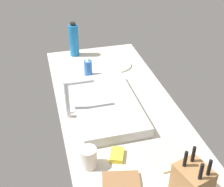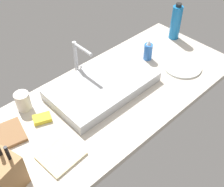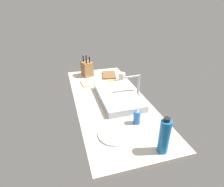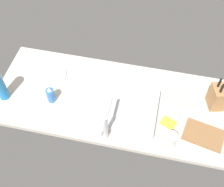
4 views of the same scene
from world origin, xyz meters
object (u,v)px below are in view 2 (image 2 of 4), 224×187
knife_block (4,175)px  dish_towel (61,155)px  sink_basin (103,85)px  dinner_plate (182,66)px  faucet (78,56)px  coffee_mug (23,101)px  dish_sponge (42,118)px  soap_bottle (148,51)px  water_bottle (176,22)px

knife_block → dish_towel: size_ratio=1.36×
sink_basin → dinner_plate: bearing=-20.7°
faucet → coffee_mug: faucet is taller
dish_towel → dish_sponge: 25.00cm
soap_bottle → coffee_mug: (-80.39, 15.53, -0.85)cm
faucet → knife_block: bearing=-150.9°
dinner_plate → dish_sponge: bearing=165.6°
dinner_plate → sink_basin: bearing=159.3°
sink_basin → soap_bottle: bearing=2.9°
sink_basin → dish_sponge: 38.12cm
sink_basin → faucet: size_ratio=2.68×
coffee_mug → knife_block: bearing=-128.4°
faucet → water_bottle: water_bottle is taller
dinner_plate → dish_sponge: size_ratio=2.63×
faucet → dish_sponge: faucet is taller
water_bottle → dish_sponge: 111.28cm
faucet → dish_sponge: size_ratio=2.46×
faucet → water_bottle: bearing=-10.0°
water_bottle → coffee_mug: 113.50cm
dinner_plate → dish_towel: bearing=-178.9°
coffee_mug → dish_sponge: (1.97, -13.84, -3.78)cm
faucet → dinner_plate: faucet is taller
faucet → soap_bottle: 45.90cm
sink_basin → faucet: faucet is taller
faucet → dinner_plate: size_ratio=0.94×
dish_sponge → water_bottle: bearing=1.2°
coffee_mug → faucet: bearing=2.3°
sink_basin → dish_towel: (-43.80, -20.54, -2.30)cm
sink_basin → dish_towel: 48.43cm
faucet → water_bottle: 75.35cm
soap_bottle → dish_towel: 87.45cm
dish_towel → coffee_mug: size_ratio=1.80×
water_bottle → dish_towel: 120.17cm
water_bottle → dish_towel: water_bottle is taller
faucet → dish_towel: bearing=-136.9°
knife_block → dinner_plate: (117.66, -0.68, -8.31)cm
dish_towel → dinner_plate: bearing=1.1°
coffee_mug → water_bottle: bearing=-5.8°
sink_basin → dish_towel: bearing=-154.9°
coffee_mug → dish_sponge: size_ratio=1.11×
sink_basin → dish_towel: size_ratio=3.31×
sink_basin → faucet: bearing=94.1°
soap_bottle → water_bottle: (32.30, 4.03, 6.21)cm
water_bottle → dish_towel: size_ratio=1.42×
water_bottle → knife_block: bearing=-170.3°
water_bottle → dish_sponge: water_bottle is taller
water_bottle → faucet: bearing=170.0°
faucet → sink_basin: bearing=-85.9°
water_bottle → dinner_plate: (-23.25, -24.83, -11.45)cm
knife_block → water_bottle: bearing=-5.9°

